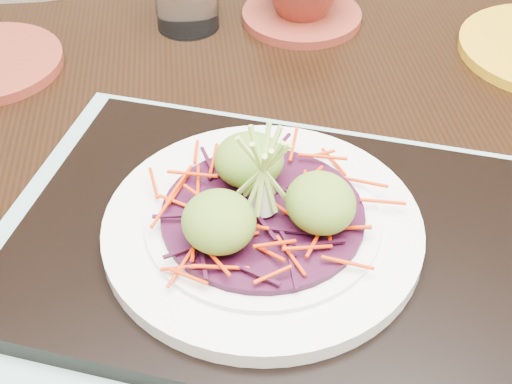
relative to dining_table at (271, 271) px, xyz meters
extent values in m
cube|color=black|center=(0.00, 0.00, 0.08)|extent=(1.27, 0.95, 0.04)
cube|color=#86AD9E|center=(-0.03, -0.06, 0.10)|extent=(0.55, 0.51, 0.00)
cube|color=black|center=(-0.03, -0.06, 0.11)|extent=(0.47, 0.44, 0.02)
cylinder|color=white|center=(-0.03, -0.06, 0.12)|extent=(0.25, 0.25, 0.01)
cylinder|color=white|center=(-0.03, -0.06, 0.13)|extent=(0.18, 0.18, 0.01)
cylinder|color=#380B23|center=(-0.03, -0.06, 0.14)|extent=(0.16, 0.16, 0.01)
ellipsoid|color=#4F7523|center=(-0.06, -0.08, 0.16)|extent=(0.06, 0.06, 0.04)
ellipsoid|color=#4F7523|center=(0.01, -0.08, 0.16)|extent=(0.06, 0.06, 0.04)
ellipsoid|color=#4F7523|center=(-0.03, -0.02, 0.16)|extent=(0.06, 0.06, 0.04)
cylinder|color=maroon|center=(0.12, 0.29, 0.10)|extent=(0.16, 0.16, 0.01)
camera|label=1|loc=(-0.13, -0.44, 0.52)|focal=50.00mm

